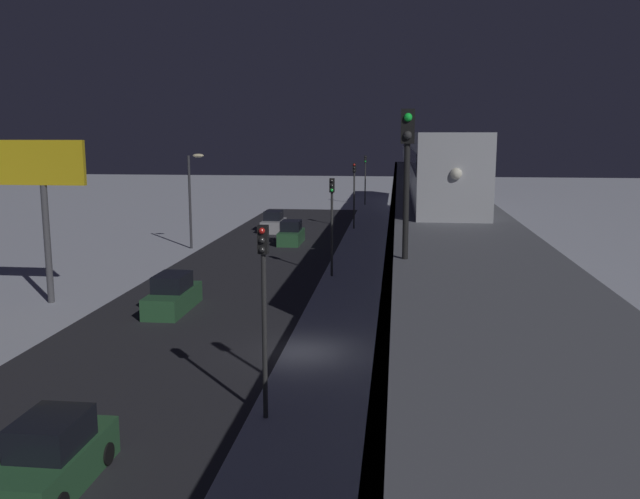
{
  "coord_description": "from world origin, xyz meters",
  "views": [
    {
      "loc": [
        -3.99,
        27.39,
        9.25
      ],
      "look_at": [
        1.22,
        -17.98,
        1.34
      ],
      "focal_mm": 37.75,
      "sensor_mm": 36.0,
      "label": 1
    }
  ],
  "objects_px": {
    "subway_train": "(422,151)",
    "sedan_silver": "(274,223)",
    "sedan_green": "(53,459)",
    "traffic_light_far": "(354,186)",
    "rail_signal": "(407,158)",
    "commercial_billboard": "(43,179)",
    "traffic_light_distant": "(365,173)",
    "sedan_green_3": "(173,296)",
    "traffic_light_mid": "(332,213)",
    "sedan_green_2": "(291,234)",
    "traffic_light_near": "(264,294)"
  },
  "relations": [
    {
      "from": "sedan_green_3",
      "to": "traffic_light_mid",
      "type": "xyz_separation_m",
      "value": [
        -7.5,
        -9.62,
        3.4
      ]
    },
    {
      "from": "sedan_silver",
      "to": "traffic_light_far",
      "type": "xyz_separation_m",
      "value": [
        -7.5,
        -2.79,
        3.4
      ]
    },
    {
      "from": "sedan_green_3",
      "to": "traffic_light_far",
      "type": "bearing_deg",
      "value": -103.16
    },
    {
      "from": "traffic_light_far",
      "to": "rail_signal",
      "type": "bearing_deg",
      "value": 95.32
    },
    {
      "from": "sedan_green_3",
      "to": "sedan_silver",
      "type": "bearing_deg",
      "value": -90.0
    },
    {
      "from": "subway_train",
      "to": "commercial_billboard",
      "type": "bearing_deg",
      "value": 53.37
    },
    {
      "from": "traffic_light_distant",
      "to": "traffic_light_far",
      "type": "bearing_deg",
      "value": 90.0
    },
    {
      "from": "sedan_green_2",
      "to": "traffic_light_near",
      "type": "height_order",
      "value": "traffic_light_near"
    },
    {
      "from": "subway_train",
      "to": "traffic_light_near",
      "type": "distance_m",
      "value": 42.76
    },
    {
      "from": "traffic_light_far",
      "to": "commercial_billboard",
      "type": "height_order",
      "value": "commercial_billboard"
    },
    {
      "from": "sedan_green_3",
      "to": "sedan_silver",
      "type": "xyz_separation_m",
      "value": [
        -0.0,
        -29.28,
        0.0
      ]
    },
    {
      "from": "rail_signal",
      "to": "sedan_silver",
      "type": "distance_m",
      "value": 46.81
    },
    {
      "from": "traffic_light_near",
      "to": "traffic_light_mid",
      "type": "bearing_deg",
      "value": -90.0
    },
    {
      "from": "sedan_green",
      "to": "subway_train",
      "type": "bearing_deg",
      "value": 76.79
    },
    {
      "from": "sedan_green_3",
      "to": "commercial_billboard",
      "type": "bearing_deg",
      "value": -6.91
    },
    {
      "from": "subway_train",
      "to": "traffic_light_far",
      "type": "distance_m",
      "value": 7.75
    },
    {
      "from": "traffic_light_near",
      "to": "traffic_light_distant",
      "type": "bearing_deg",
      "value": -90.0
    },
    {
      "from": "traffic_light_near",
      "to": "traffic_light_distant",
      "type": "distance_m",
      "value": 67.38
    },
    {
      "from": "rail_signal",
      "to": "commercial_billboard",
      "type": "relative_size",
      "value": 0.45
    },
    {
      "from": "subway_train",
      "to": "sedan_green_2",
      "type": "bearing_deg",
      "value": 32.23
    },
    {
      "from": "sedan_green",
      "to": "traffic_light_far",
      "type": "bearing_deg",
      "value": 84.62
    },
    {
      "from": "sedan_green",
      "to": "sedan_green_2",
      "type": "height_order",
      "value": "same"
    },
    {
      "from": "sedan_silver",
      "to": "traffic_light_far",
      "type": "height_order",
      "value": "traffic_light_far"
    },
    {
      "from": "traffic_light_mid",
      "to": "traffic_light_far",
      "type": "bearing_deg",
      "value": -90.0
    },
    {
      "from": "traffic_light_distant",
      "to": "sedan_green_3",
      "type": "bearing_deg",
      "value": 82.17
    },
    {
      "from": "sedan_green_3",
      "to": "subway_train",
      "type": "bearing_deg",
      "value": -115.31
    },
    {
      "from": "sedan_green_3",
      "to": "commercial_billboard",
      "type": "distance_m",
      "value": 9.49
    },
    {
      "from": "sedan_silver",
      "to": "sedan_green",
      "type": "bearing_deg",
      "value": 93.4
    },
    {
      "from": "traffic_light_near",
      "to": "commercial_billboard",
      "type": "distance_m",
      "value": 20.33
    },
    {
      "from": "sedan_green",
      "to": "traffic_light_distant",
      "type": "height_order",
      "value": "traffic_light_distant"
    },
    {
      "from": "sedan_green_2",
      "to": "traffic_light_far",
      "type": "xyz_separation_m",
      "value": [
        -4.7,
        -9.74,
        3.4
      ]
    },
    {
      "from": "sedan_silver",
      "to": "sedan_green_2",
      "type": "bearing_deg",
      "value": 111.94
    },
    {
      "from": "sedan_green_2",
      "to": "rail_signal",
      "type": "bearing_deg",
      "value": -76.39
    },
    {
      "from": "subway_train",
      "to": "sedan_silver",
      "type": "height_order",
      "value": "subway_train"
    },
    {
      "from": "subway_train",
      "to": "sedan_silver",
      "type": "bearing_deg",
      "value": 0.09
    },
    {
      "from": "subway_train",
      "to": "rail_signal",
      "type": "distance_m",
      "value": 44.67
    },
    {
      "from": "rail_signal",
      "to": "commercial_billboard",
      "type": "distance_m",
      "value": 25.17
    },
    {
      "from": "traffic_light_mid",
      "to": "traffic_light_distant",
      "type": "height_order",
      "value": "same"
    },
    {
      "from": "sedan_silver",
      "to": "traffic_light_distant",
      "type": "bearing_deg",
      "value": -106.54
    },
    {
      "from": "sedan_green_3",
      "to": "traffic_light_distant",
      "type": "bearing_deg",
      "value": -97.83
    },
    {
      "from": "sedan_silver",
      "to": "traffic_light_distant",
      "type": "height_order",
      "value": "traffic_light_distant"
    },
    {
      "from": "sedan_green_2",
      "to": "sedan_green_3",
      "type": "bearing_deg",
      "value": -97.15
    },
    {
      "from": "traffic_light_distant",
      "to": "traffic_light_near",
      "type": "bearing_deg",
      "value": 90.0
    },
    {
      "from": "sedan_green_2",
      "to": "traffic_light_distant",
      "type": "height_order",
      "value": "traffic_light_distant"
    },
    {
      "from": "sedan_silver",
      "to": "traffic_light_far",
      "type": "relative_size",
      "value": 0.68
    },
    {
      "from": "sedan_green",
      "to": "traffic_light_far",
      "type": "height_order",
      "value": "traffic_light_far"
    },
    {
      "from": "subway_train",
      "to": "rail_signal",
      "type": "bearing_deg",
      "value": 87.5
    },
    {
      "from": "subway_train",
      "to": "traffic_light_mid",
      "type": "xyz_separation_m",
      "value": [
        6.36,
        19.69,
        -3.46
      ]
    },
    {
      "from": "sedan_silver",
      "to": "commercial_billboard",
      "type": "xyz_separation_m",
      "value": [
        7.27,
        28.4,
        6.03
      ]
    },
    {
      "from": "rail_signal",
      "to": "sedan_green_3",
      "type": "distance_m",
      "value": 20.91
    }
  ]
}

